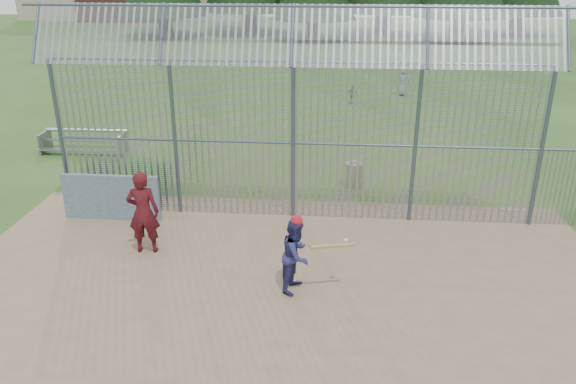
# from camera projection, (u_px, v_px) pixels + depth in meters

# --- Properties ---
(ground) EXTENTS (120.00, 120.00, 0.00)m
(ground) POSITION_uv_depth(u_px,v_px,m) (280.00, 288.00, 11.49)
(ground) COLOR #2D511E
(ground) RESTS_ON ground
(dirt_infield) EXTENTS (14.00, 10.00, 0.02)m
(dirt_infield) POSITION_uv_depth(u_px,v_px,m) (277.00, 301.00, 11.02)
(dirt_infield) COLOR #756047
(dirt_infield) RESTS_ON ground
(dugout_wall) EXTENTS (2.50, 0.12, 1.20)m
(dugout_wall) POSITION_uv_depth(u_px,v_px,m) (111.00, 197.00, 14.28)
(dugout_wall) COLOR #38566B
(dugout_wall) RESTS_ON dirt_infield
(batter) EXTENTS (0.78, 0.89, 1.53)m
(batter) POSITION_uv_depth(u_px,v_px,m) (296.00, 255.00, 11.15)
(batter) COLOR navy
(batter) RESTS_ON dirt_infield
(onlooker) EXTENTS (0.75, 0.54, 1.94)m
(onlooker) POSITION_uv_depth(u_px,v_px,m) (143.00, 212.00, 12.54)
(onlooker) COLOR maroon
(onlooker) RESTS_ON dirt_infield
(bg_kid_standing) EXTENTS (0.72, 0.52, 1.39)m
(bg_kid_standing) POSITION_uv_depth(u_px,v_px,m) (403.00, 81.00, 27.60)
(bg_kid_standing) COLOR gray
(bg_kid_standing) RESTS_ON ground
(bg_kid_seated) EXTENTS (0.56, 0.45, 0.89)m
(bg_kid_seated) POSITION_uv_depth(u_px,v_px,m) (353.00, 94.00, 26.04)
(bg_kid_seated) COLOR slate
(bg_kid_seated) RESTS_ON ground
(batting_gear) EXTENTS (1.24, 0.40, 0.60)m
(batting_gear) POSITION_uv_depth(u_px,v_px,m) (305.00, 227.00, 10.86)
(batting_gear) COLOR #AC1723
(batting_gear) RESTS_ON ground
(trash_can) EXTENTS (0.56, 0.56, 0.82)m
(trash_can) POSITION_uv_depth(u_px,v_px,m) (354.00, 175.00, 16.48)
(trash_can) COLOR #94969C
(trash_can) RESTS_ON ground
(bleacher) EXTENTS (3.00, 0.95, 0.72)m
(bleacher) POSITION_uv_depth(u_px,v_px,m) (84.00, 141.00, 19.42)
(bleacher) COLOR gray
(bleacher) RESTS_ON ground
(backstop_fence) EXTENTS (20.09, 0.81, 5.30)m
(backstop_fence) POSITION_uv_depth(u_px,v_px,m) (367.00, 132.00, 13.60)
(backstop_fence) COLOR #47566B
(backstop_fence) RESTS_ON ground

